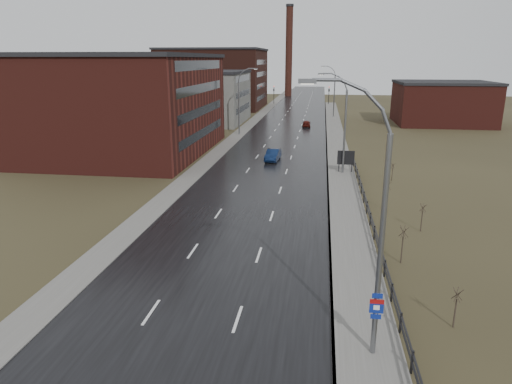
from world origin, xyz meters
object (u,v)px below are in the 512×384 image
(streetlight_main, at_px, (374,229))
(car_far, at_px, (306,124))
(car_near, at_px, (273,155))
(billboard, at_px, (346,158))

(streetlight_main, bearing_deg, car_far, 94.16)
(car_far, bearing_deg, car_near, 82.93)
(billboard, height_order, car_near, billboard)
(streetlight_main, relative_size, car_far, 3.12)
(billboard, bearing_deg, car_near, 148.85)
(streetlight_main, distance_m, billboard, 34.60)
(streetlight_main, xyz_separation_m, car_near, (-8.39, 39.78, -5.33))
(streetlight_main, bearing_deg, billboard, 88.95)
(streetlight_main, distance_m, car_far, 71.64)
(streetlight_main, height_order, billboard, streetlight_main)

